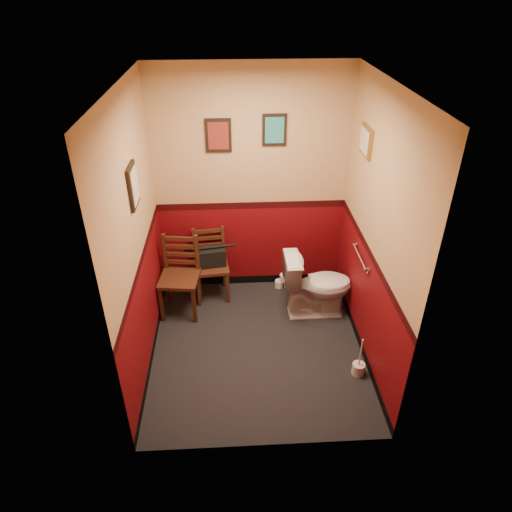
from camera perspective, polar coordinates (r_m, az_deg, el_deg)
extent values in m
cube|color=black|center=(5.00, 0.17, -11.30)|extent=(2.20, 2.40, 0.00)
cube|color=silver|center=(3.72, 0.23, 20.64)|extent=(2.20, 2.40, 0.00)
cube|color=#5D080C|center=(5.27, -0.59, 8.72)|extent=(2.20, 0.00, 2.70)
cube|color=#5D080C|center=(3.21, 1.49, -8.39)|extent=(2.20, 0.00, 2.70)
cube|color=#5D080C|center=(4.28, -14.67, 1.77)|extent=(0.00, 2.40, 2.70)
cube|color=#5D080C|center=(4.39, 14.68, 2.58)|extent=(0.00, 2.40, 2.70)
cylinder|color=silver|center=(4.79, 12.83, -0.12)|extent=(0.03, 0.50, 0.03)
cylinder|color=silver|center=(4.59, 13.83, -1.77)|extent=(0.02, 0.06, 0.06)
cylinder|color=silver|center=(5.00, 12.36, 1.40)|extent=(0.02, 0.06, 0.06)
cube|color=black|center=(5.04, -4.73, 14.79)|extent=(0.28, 0.03, 0.36)
cube|color=maroon|center=(5.03, -4.74, 14.74)|extent=(0.22, 0.01, 0.30)
cube|color=black|center=(5.05, 2.32, 15.49)|extent=(0.26, 0.03, 0.34)
cube|color=teal|center=(5.03, 2.33, 15.43)|extent=(0.20, 0.01, 0.28)
cube|color=black|center=(4.15, -15.14, 8.45)|extent=(0.03, 0.30, 0.38)
cube|color=#B9B091|center=(4.14, -14.91, 8.46)|extent=(0.01, 0.24, 0.31)
cube|color=olive|center=(4.64, 13.60, 13.81)|extent=(0.03, 0.34, 0.28)
cube|color=#B9B091|center=(4.64, 13.39, 13.82)|extent=(0.01, 0.28, 0.22)
imported|color=white|center=(5.27, 7.66, -3.62)|extent=(0.80, 0.45, 0.77)
cylinder|color=silver|center=(4.80, 12.66, -13.59)|extent=(0.13, 0.13, 0.13)
cylinder|color=silver|center=(4.66, 12.97, -11.77)|extent=(0.02, 0.02, 0.36)
cube|color=#4C2717|center=(5.27, -9.55, -2.80)|extent=(0.48, 0.48, 0.04)
cube|color=#4C2717|center=(5.30, -11.71, -5.92)|extent=(0.05, 0.05, 0.47)
cube|color=#4C2717|center=(5.59, -10.81, -3.59)|extent=(0.05, 0.05, 0.47)
cube|color=#4C2717|center=(5.22, -7.74, -6.16)|extent=(0.05, 0.05, 0.47)
cube|color=#4C2717|center=(5.51, -7.04, -3.78)|extent=(0.05, 0.05, 0.47)
cube|color=#4C2717|center=(5.34, -11.29, 0.51)|extent=(0.05, 0.04, 0.47)
cube|color=#4C2717|center=(5.26, -7.36, 0.37)|extent=(0.05, 0.04, 0.47)
cube|color=#4C2717|center=(5.36, -9.22, -0.74)|extent=(0.35, 0.07, 0.05)
cube|color=#4C2717|center=(5.31, -9.32, 0.20)|extent=(0.35, 0.07, 0.05)
cube|color=#4C2717|center=(5.26, -9.41, 1.16)|extent=(0.35, 0.07, 0.05)
cube|color=#4C2717|center=(5.21, -9.51, 2.14)|extent=(0.35, 0.07, 0.05)
cube|color=#4C2717|center=(5.50, -5.64, -1.27)|extent=(0.45, 0.45, 0.04)
cube|color=#4C2717|center=(5.47, -7.15, -4.31)|extent=(0.04, 0.04, 0.43)
cube|color=#4C2717|center=(5.75, -7.40, -2.30)|extent=(0.04, 0.04, 0.43)
cube|color=#4C2717|center=(5.49, -3.55, -3.96)|extent=(0.04, 0.04, 0.43)
cube|color=#4C2717|center=(5.77, -3.98, -1.97)|extent=(0.04, 0.04, 0.43)
cube|color=#4C2717|center=(5.53, -7.71, 1.43)|extent=(0.04, 0.04, 0.43)
cube|color=#4C2717|center=(5.55, -4.15, 1.76)|extent=(0.04, 0.04, 0.43)
cube|color=#4C2717|center=(5.60, -5.86, 0.54)|extent=(0.33, 0.06, 0.04)
cube|color=#4C2717|center=(5.55, -5.91, 1.39)|extent=(0.33, 0.06, 0.04)
cube|color=#4C2717|center=(5.50, -5.96, 2.25)|extent=(0.33, 0.06, 0.04)
cube|color=#4C2717|center=(5.45, -6.02, 3.12)|extent=(0.33, 0.06, 0.04)
cube|color=black|center=(5.43, -5.71, -0.13)|extent=(0.37, 0.23, 0.22)
cylinder|color=black|center=(5.36, -5.78, 1.05)|extent=(0.31, 0.08, 0.03)
cylinder|color=silver|center=(5.84, 2.89, -3.48)|extent=(0.11, 0.11, 0.10)
cylinder|color=silver|center=(5.85, 4.01, -3.44)|extent=(0.11, 0.11, 0.10)
cylinder|color=silver|center=(5.78, 3.50, -2.74)|extent=(0.11, 0.11, 0.10)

